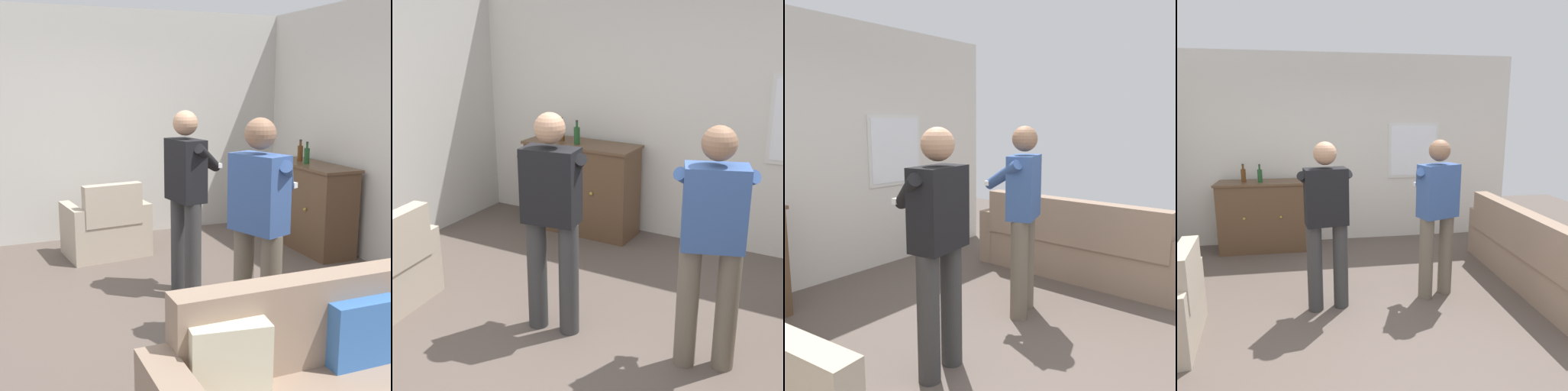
{
  "view_description": "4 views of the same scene",
  "coord_description": "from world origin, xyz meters",
  "views": [
    {
      "loc": [
        4.06,
        -1.28,
        1.9
      ],
      "look_at": [
        -0.04,
        0.38,
        0.99
      ],
      "focal_mm": 50.0,
      "sensor_mm": 36.0,
      "label": 1
    },
    {
      "loc": [
        1.64,
        -2.67,
        2.31
      ],
      "look_at": [
        -0.04,
        0.36,
        1.16
      ],
      "focal_mm": 50.0,
      "sensor_mm": 36.0,
      "label": 2
    },
    {
      "loc": [
        -2.35,
        -1.55,
        1.7
      ],
      "look_at": [
        0.14,
        0.5,
        1.16
      ],
      "focal_mm": 40.0,
      "sensor_mm": 36.0,
      "label": 3
    },
    {
      "loc": [
        -0.5,
        -3.16,
        1.93
      ],
      "look_at": [
        0.08,
        0.46,
        1.14
      ],
      "focal_mm": 35.0,
      "sensor_mm": 36.0,
      "label": 4
    }
  ],
  "objects": [
    {
      "name": "person_standing_right",
      "position": [
        0.78,
        0.54,
        0.94
      ],
      "size": [
        0.52,
        0.52,
        1.68
      ],
      "color": "#6B6051",
      "rests_on": "ground"
    },
    {
      "name": "sideboard_cabinet",
      "position": [
        -1.19,
        2.3,
        0.5
      ],
      "size": [
        1.26,
        0.49,
        1.0
      ],
      "color": "brown",
      "rests_on": "ground"
    },
    {
      "name": "bottle_wine_green",
      "position": [
        -1.21,
        2.24,
        1.1
      ],
      "size": [
        0.06,
        0.06,
        0.25
      ],
      "color": "#1E4C23",
      "rests_on": "sideboard_cabinet"
    },
    {
      "name": "ground",
      "position": [
        0.0,
        0.0,
        0.0
      ],
      "size": [
        10.4,
        10.4,
        0.0
      ],
      "primitive_type": "plane",
      "color": "brown"
    },
    {
      "name": "bottle_liquor_amber",
      "position": [
        -1.44,
        2.3,
        1.1
      ],
      "size": [
        0.07,
        0.07,
        0.25
      ],
      "color": "#593314",
      "rests_on": "sideboard_cabinet"
    },
    {
      "name": "wall_back_with_window",
      "position": [
        0.02,
        2.66,
        1.4
      ],
      "size": [
        5.2,
        0.15,
        2.8
      ],
      "color": "silver",
      "rests_on": "ground"
    },
    {
      "name": "couch",
      "position": [
        1.91,
        0.57,
        0.35
      ],
      "size": [
        0.57,
        2.42,
        0.9
      ],
      "color": "gray",
      "rests_on": "ground"
    },
    {
      "name": "person_standing_left",
      "position": [
        -0.38,
        0.44,
        0.94
      ],
      "size": [
        0.55,
        0.5,
        1.68
      ],
      "color": "#383838",
      "rests_on": "ground"
    }
  ]
}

